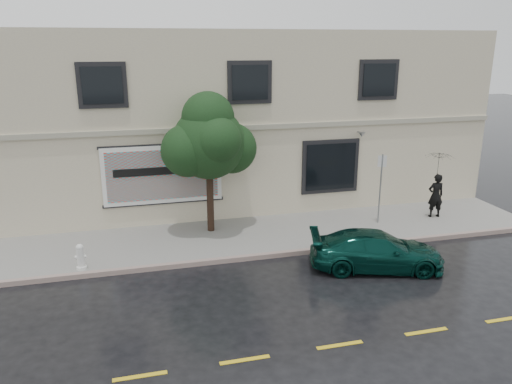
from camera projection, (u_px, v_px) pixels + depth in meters
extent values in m
plane|color=black|center=(291.00, 277.00, 14.48)|extent=(90.00, 90.00, 0.00)
cube|color=gray|center=(262.00, 235.00, 17.47)|extent=(20.00, 3.50, 0.15)
cube|color=gray|center=(276.00, 255.00, 15.85)|extent=(20.00, 0.18, 0.16)
cube|color=gold|center=(340.00, 345.00, 11.23)|extent=(19.00, 0.12, 0.01)
cube|color=#BCAF97|center=(228.00, 115.00, 21.82)|extent=(20.00, 8.00, 7.00)
cube|color=#9E9984|center=(250.00, 127.00, 18.05)|extent=(20.00, 0.12, 0.18)
cube|color=black|center=(330.00, 166.00, 19.28)|extent=(2.30, 0.10, 2.10)
cube|color=black|center=(331.00, 167.00, 19.23)|extent=(2.00, 0.05, 1.80)
cube|color=black|center=(102.00, 85.00, 16.33)|extent=(1.30, 0.05, 1.20)
cube|color=black|center=(250.00, 82.00, 17.53)|extent=(1.30, 0.05, 1.20)
cube|color=black|center=(379.00, 80.00, 18.73)|extent=(1.30, 0.05, 1.20)
cube|color=white|center=(163.00, 175.00, 17.70)|extent=(4.20, 0.06, 2.10)
cube|color=red|center=(163.00, 175.00, 17.66)|extent=(3.90, 0.04, 1.80)
cube|color=black|center=(164.00, 202.00, 18.03)|extent=(4.30, 0.10, 0.10)
cube|color=black|center=(161.00, 145.00, 17.42)|extent=(4.30, 0.10, 0.10)
cube|color=black|center=(163.00, 171.00, 17.59)|extent=(3.40, 0.02, 0.28)
imported|color=#08332B|center=(376.00, 251.00, 14.92)|extent=(4.27, 2.75, 1.15)
imported|color=black|center=(436.00, 196.00, 18.87)|extent=(0.65, 0.46, 1.68)
imported|color=black|center=(439.00, 163.00, 18.51)|extent=(1.39, 1.39, 0.82)
cylinder|color=black|center=(210.00, 200.00, 17.40)|extent=(0.24, 0.24, 2.22)
sphere|color=black|center=(209.00, 143.00, 16.81)|extent=(2.47, 2.47, 2.47)
cylinder|color=silver|center=(82.00, 267.00, 14.68)|extent=(0.30, 0.30, 0.08)
cylinder|color=silver|center=(81.00, 258.00, 14.59)|extent=(0.22, 0.22, 0.55)
sphere|color=silver|center=(80.00, 248.00, 14.50)|extent=(0.22, 0.22, 0.22)
cylinder|color=silver|center=(81.00, 257.00, 14.59)|extent=(0.32, 0.10, 0.10)
cylinder|color=gray|center=(380.00, 189.00, 18.09)|extent=(0.06, 0.06, 2.58)
cube|color=silver|center=(382.00, 161.00, 17.79)|extent=(0.31, 0.10, 0.42)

